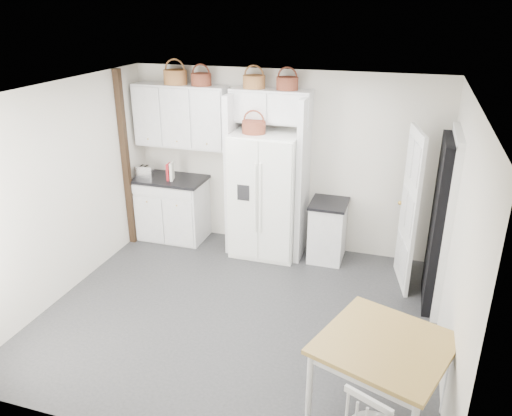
% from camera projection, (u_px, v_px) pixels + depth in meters
% --- Properties ---
extents(floor, '(4.50, 4.50, 0.00)m').
position_uv_depth(floor, '(239.00, 313.00, 5.94)').
color(floor, '#2A2A2E').
rests_on(floor, ground).
extents(ceiling, '(4.50, 4.50, 0.00)m').
position_uv_depth(ceiling, '(236.00, 92.00, 4.95)').
color(ceiling, white).
rests_on(ceiling, wall_back).
extents(wall_back, '(4.50, 0.00, 4.50)m').
position_uv_depth(wall_back, '(283.00, 161.00, 7.21)').
color(wall_back, silver).
rests_on(wall_back, floor).
extents(wall_left, '(0.00, 4.00, 4.00)m').
position_uv_depth(wall_left, '(63.00, 191.00, 6.07)').
color(wall_left, silver).
rests_on(wall_left, floor).
extents(wall_right, '(0.00, 4.00, 4.00)m').
position_uv_depth(wall_right, '(457.00, 240.00, 4.82)').
color(wall_right, silver).
rests_on(wall_right, floor).
extents(refrigerator, '(0.93, 0.75, 1.80)m').
position_uv_depth(refrigerator, '(267.00, 194.00, 7.10)').
color(refrigerator, white).
rests_on(refrigerator, floor).
extents(base_cab_left, '(1.01, 0.64, 0.94)m').
position_uv_depth(base_cab_left, '(173.00, 209.00, 7.72)').
color(base_cab_left, silver).
rests_on(base_cab_left, floor).
extents(base_cab_right, '(0.47, 0.56, 0.83)m').
position_uv_depth(base_cab_right, '(327.00, 232.00, 7.08)').
color(base_cab_right, silver).
rests_on(base_cab_right, floor).
extents(dining_table, '(1.28, 1.28, 0.83)m').
position_uv_depth(dining_table, '(380.00, 382.00, 4.27)').
color(dining_table, '#A87E30').
rests_on(dining_table, floor).
extents(counter_left, '(1.05, 0.68, 0.04)m').
position_uv_depth(counter_left, '(171.00, 179.00, 7.54)').
color(counter_left, black).
rests_on(counter_left, base_cab_left).
extents(counter_right, '(0.51, 0.60, 0.04)m').
position_uv_depth(counter_right, '(329.00, 204.00, 6.91)').
color(counter_right, black).
rests_on(counter_right, base_cab_right).
extents(toaster, '(0.28, 0.19, 0.18)m').
position_uv_depth(toaster, '(144.00, 171.00, 7.52)').
color(toaster, silver).
rests_on(toaster, counter_left).
extents(cookbook_red, '(0.05, 0.17, 0.25)m').
position_uv_depth(cookbook_red, '(169.00, 171.00, 7.40)').
color(cookbook_red, '#AC1920').
rests_on(cookbook_red, counter_left).
extents(cookbook_cream, '(0.08, 0.18, 0.26)m').
position_uv_depth(cookbook_cream, '(172.00, 171.00, 7.39)').
color(cookbook_cream, silver).
rests_on(cookbook_cream, counter_left).
extents(basket_upper_b, '(0.34, 0.34, 0.20)m').
position_uv_depth(basket_upper_b, '(175.00, 77.00, 7.05)').
color(basket_upper_b, '#996634').
rests_on(basket_upper_b, upper_cabinet).
extents(basket_upper_c, '(0.29, 0.29, 0.17)m').
position_uv_depth(basket_upper_c, '(201.00, 79.00, 6.95)').
color(basket_upper_c, maroon).
rests_on(basket_upper_c, upper_cabinet).
extents(basket_bridge_a, '(0.30, 0.30, 0.17)m').
position_uv_depth(basket_bridge_a, '(254.00, 82.00, 6.73)').
color(basket_bridge_a, '#996634').
rests_on(basket_bridge_a, bridge_cabinet).
extents(basket_bridge_b, '(0.29, 0.29, 0.17)m').
position_uv_depth(basket_bridge_b, '(287.00, 83.00, 6.61)').
color(basket_bridge_b, maroon).
rests_on(basket_bridge_b, bridge_cabinet).
extents(basket_fridge_a, '(0.32, 0.32, 0.17)m').
position_uv_depth(basket_fridge_a, '(254.00, 127.00, 6.68)').
color(basket_fridge_a, maroon).
rests_on(basket_fridge_a, refrigerator).
extents(upper_cabinet, '(1.40, 0.34, 0.90)m').
position_uv_depth(upper_cabinet, '(181.00, 116.00, 7.24)').
color(upper_cabinet, silver).
rests_on(upper_cabinet, wall_back).
extents(bridge_cabinet, '(1.12, 0.34, 0.45)m').
position_uv_depth(bridge_cabinet, '(271.00, 106.00, 6.79)').
color(bridge_cabinet, silver).
rests_on(bridge_cabinet, wall_back).
extents(fridge_panel_left, '(0.08, 0.60, 2.30)m').
position_uv_depth(fridge_panel_left, '(234.00, 173.00, 7.18)').
color(fridge_panel_left, silver).
rests_on(fridge_panel_left, floor).
extents(fridge_panel_right, '(0.08, 0.60, 2.30)m').
position_uv_depth(fridge_panel_right, '(303.00, 180.00, 6.90)').
color(fridge_panel_right, silver).
rests_on(fridge_panel_right, floor).
extents(trim_post, '(0.09, 0.09, 2.60)m').
position_uv_depth(trim_post, '(126.00, 161.00, 7.24)').
color(trim_post, black).
rests_on(trim_post, floor).
extents(doorway_void, '(0.18, 0.85, 2.05)m').
position_uv_depth(doorway_void, '(440.00, 224.00, 5.83)').
color(doorway_void, black).
rests_on(doorway_void, floor).
extents(door_slab, '(0.21, 0.79, 2.05)m').
position_uv_depth(door_slab, '(409.00, 210.00, 6.23)').
color(door_slab, white).
rests_on(door_slab, floor).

